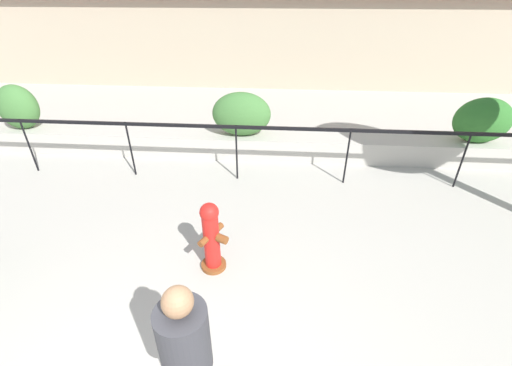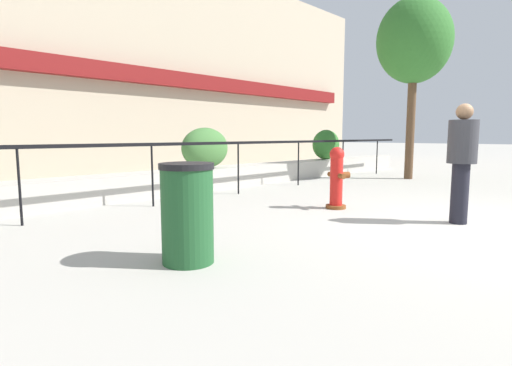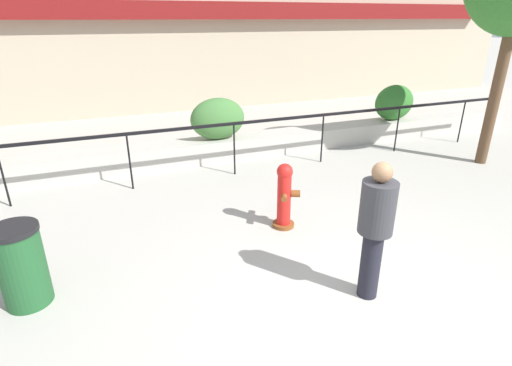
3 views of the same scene
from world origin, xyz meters
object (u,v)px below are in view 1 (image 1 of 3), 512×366
object	(u,v)px
hedge_bush_0	(18,107)
hedge_bush_1	(241,114)
fire_hydrant	(212,237)
hedge_bush_2	(483,121)
pedestrian	(187,356)

from	to	relation	value
hedge_bush_0	hedge_bush_1	xyz separation A→B (m)	(5.13, 0.00, -0.03)
hedge_bush_0	hedge_bush_1	distance (m)	5.13
hedge_bush_1	fire_hydrant	distance (m)	3.64
hedge_bush_1	fire_hydrant	world-z (taller)	hedge_bush_1
hedge_bush_1	hedge_bush_2	bearing A→B (deg)	0.00
hedge_bush_2	hedge_bush_0	bearing A→B (deg)	180.00
hedge_bush_0	hedge_bush_2	bearing A→B (deg)	0.00
hedge_bush_1	hedge_bush_2	size ratio (longest dim) A/B	1.09
hedge_bush_0	pedestrian	size ratio (longest dim) A/B	0.59
fire_hydrant	hedge_bush_1	bearing A→B (deg)	89.93
fire_hydrant	pedestrian	bearing A→B (deg)	-84.05
hedge_bush_0	fire_hydrant	distance (m)	6.28
hedge_bush_1	fire_hydrant	size ratio (longest dim) A/B	1.19
hedge_bush_1	pedestrian	bearing A→B (deg)	-87.95
hedge_bush_2	hedge_bush_1	bearing A→B (deg)	180.00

